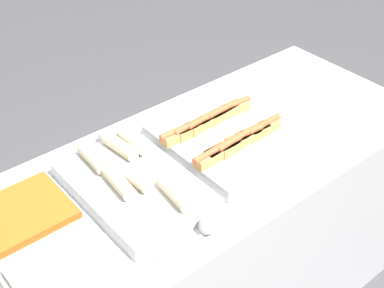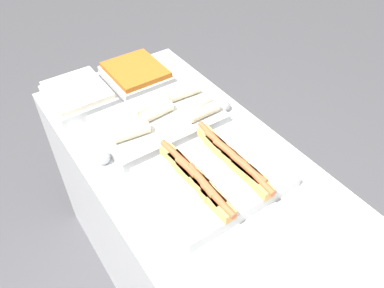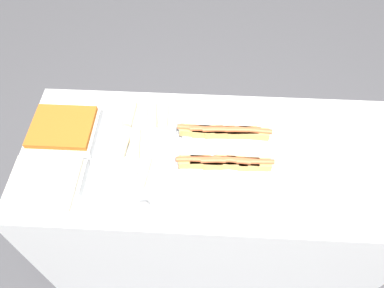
{
  "view_description": "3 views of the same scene",
  "coord_description": "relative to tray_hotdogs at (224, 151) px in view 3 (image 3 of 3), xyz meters",
  "views": [
    {
      "loc": [
        -1.0,
        -1.09,
        2.1
      ],
      "look_at": [
        -0.09,
        0.0,
        1.02
      ],
      "focal_mm": 50.0,
      "sensor_mm": 36.0,
      "label": 1
    },
    {
      "loc": [
        0.72,
        -0.56,
        1.95
      ],
      "look_at": [
        -0.09,
        0.0,
        1.02
      ],
      "focal_mm": 35.0,
      "sensor_mm": 36.0,
      "label": 2
    },
    {
      "loc": [
        -0.04,
        -0.93,
        2.28
      ],
      "look_at": [
        -0.09,
        0.0,
        1.02
      ],
      "focal_mm": 35.0,
      "sensor_mm": 36.0,
      "label": 3
    }
  ],
  "objects": [
    {
      "name": "ground_plane",
      "position": [
        -0.05,
        0.0,
        -0.98
      ],
      "size": [
        12.0,
        12.0,
        0.0
      ],
      "primitive_type": "plane",
      "color": "#4C4C51"
    },
    {
      "name": "counter",
      "position": [
        -0.05,
        0.0,
        -0.51
      ],
      "size": [
        1.69,
        0.73,
        0.94
      ],
      "color": "silver",
      "rests_on": "ground_plane"
    },
    {
      "name": "tray_hotdogs",
      "position": [
        0.0,
        0.0,
        0.0
      ],
      "size": [
        0.41,
        0.46,
        0.1
      ],
      "color": "silver",
      "rests_on": "counter"
    },
    {
      "name": "tray_wraps",
      "position": [
        -0.37,
        0.01,
        -0.01
      ],
      "size": [
        0.33,
        0.49,
        0.1
      ],
      "color": "silver",
      "rests_on": "counter"
    },
    {
      "name": "tray_side_front",
      "position": [
        -0.72,
        -0.21,
        -0.0
      ],
      "size": [
        0.29,
        0.26,
        0.07
      ],
      "color": "silver",
      "rests_on": "counter"
    },
    {
      "name": "tray_side_back",
      "position": [
        -0.72,
        0.08,
        -0.0
      ],
      "size": [
        0.29,
        0.26,
        0.07
      ],
      "color": "silver",
      "rests_on": "counter"
    },
    {
      "name": "serving_spoon_near",
      "position": [
        -0.32,
        -0.28,
        -0.01
      ],
      "size": [
        0.21,
        0.05,
        0.05
      ],
      "color": "#B2B5BA",
      "rests_on": "counter"
    },
    {
      "name": "serving_spoon_far",
      "position": [
        -0.32,
        0.28,
        -0.01
      ],
      "size": [
        0.23,
        0.05,
        0.05
      ],
      "color": "#B2B5BA",
      "rests_on": "counter"
    }
  ]
}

